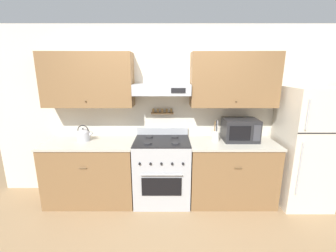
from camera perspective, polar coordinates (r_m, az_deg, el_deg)
name	(u,v)px	position (r m, az deg, el deg)	size (l,w,h in m)	color
ground_plane	(161,212)	(3.34, -1.68, -21.05)	(16.00, 16.00, 0.00)	#937551
wall_back	(161,101)	(3.38, -1.77, 6.36)	(5.20, 0.46, 2.55)	beige
counter_left	(92,171)	(3.58, -18.78, -10.80)	(1.29, 0.67, 0.92)	brown
counter_right	(230,171)	(3.52, 15.50, -10.96)	(1.24, 0.67, 0.92)	brown
stove_range	(162,170)	(3.39, -1.58, -11.20)	(0.79, 0.68, 1.05)	#ADAFB5
refrigerator	(304,147)	(3.76, 31.29, -4.57)	(0.67, 0.73, 1.70)	beige
tea_kettle	(83,135)	(3.48, -20.74, -2.08)	(0.24, 0.18, 0.24)	#B7B7BC
microwave	(240,130)	(3.42, 17.76, -0.92)	(0.49, 0.37, 0.32)	#232326
utensil_crock	(215,135)	(3.33, 11.92, -2.34)	(0.11, 0.11, 0.30)	silver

